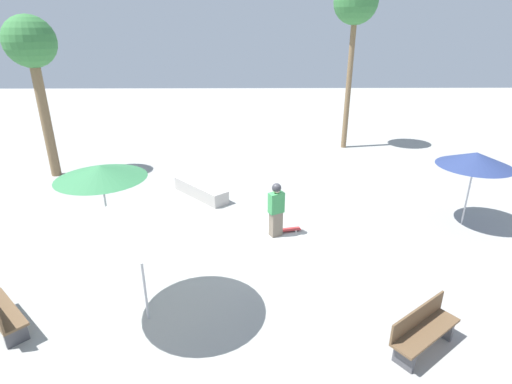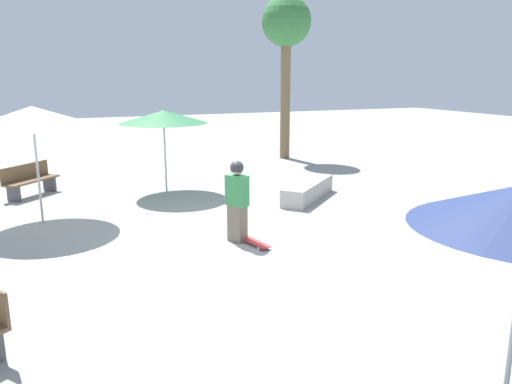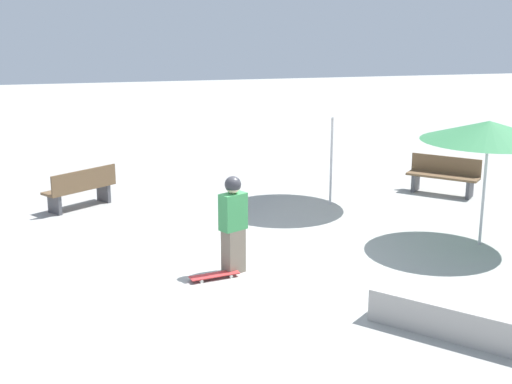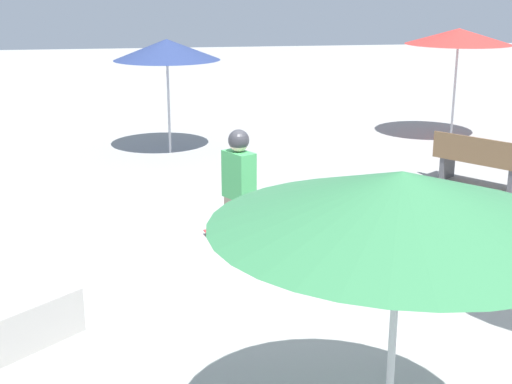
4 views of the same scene
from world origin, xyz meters
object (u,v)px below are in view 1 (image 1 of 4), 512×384
object	(u,v)px
skater_main	(276,208)
bench_near	(423,330)
skateboard	(287,230)
palm_tree_center_left	(356,6)
palm_tree_far_back	(31,49)
shade_umbrella_white	(136,217)
shade_umbrella_navy	(476,159)
shade_umbrella_green	(101,172)
concrete_ledge	(201,190)

from	to	relation	value
skater_main	bench_near	size ratio (longest dim) A/B	1.03
skateboard	bench_near	bearing A→B (deg)	-77.98
palm_tree_center_left	palm_tree_far_back	bearing A→B (deg)	-72.69
palm_tree_far_back	skateboard	bearing A→B (deg)	61.01
shade_umbrella_white	palm_tree_far_back	world-z (taller)	palm_tree_far_back
shade_umbrella_white	shade_umbrella_navy	bearing A→B (deg)	116.02
skater_main	palm_tree_center_left	size ratio (longest dim) A/B	0.21
shade_umbrella_white	bench_near	bearing A→B (deg)	80.32
shade_umbrella_green	shade_umbrella_navy	xyz separation A→B (m)	(-1.00, 10.27, -0.02)
shade_umbrella_navy	concrete_ledge	bearing A→B (deg)	-105.41
skater_main	palm_tree_far_back	world-z (taller)	palm_tree_far_back
bench_near	shade_umbrella_navy	xyz separation A→B (m)	(-5.04, 3.26, 1.63)
skater_main	skateboard	bearing A→B (deg)	3.31
skateboard	bench_near	distance (m)	5.08
skater_main	skateboard	xyz separation A→B (m)	(-0.22, 0.35, -0.80)
skateboard	shade_umbrella_green	size ratio (longest dim) A/B	0.35
shade_umbrella_green	concrete_ledge	bearing A→B (deg)	147.03
skater_main	shade_umbrella_white	xyz separation A→B (m)	(3.51, -2.81, 1.45)
concrete_ledge	palm_tree_far_back	size ratio (longest dim) A/B	0.37
skater_main	shade_umbrella_navy	distance (m)	5.85
skater_main	bench_near	xyz separation A→B (m)	(4.40, 2.43, -0.43)
bench_near	palm_tree_center_left	world-z (taller)	palm_tree_center_left
bench_near	concrete_ledge	bearing A→B (deg)	-92.66
skater_main	shade_umbrella_navy	bearing A→B (deg)	-22.43
concrete_ledge	shade_umbrella_green	world-z (taller)	shade_umbrella_green
concrete_ledge	palm_tree_center_left	distance (m)	10.79
skateboard	palm_tree_far_back	bearing A→B (deg)	138.84
skater_main	concrete_ledge	size ratio (longest dim) A/B	0.73
bench_near	skater_main	bearing A→B (deg)	-97.70
bench_near	palm_tree_far_back	xyz separation A→B (m)	(-9.56, -10.99, 4.37)
palm_tree_far_back	palm_tree_center_left	bearing A→B (deg)	107.31
skater_main	skateboard	size ratio (longest dim) A/B	1.93
shade_umbrella_white	concrete_ledge	bearing A→B (deg)	176.96
bench_near	shade_umbrella_white	world-z (taller)	shade_umbrella_white
palm_tree_far_back	palm_tree_center_left	distance (m)	13.15
skateboard	shade_umbrella_white	world-z (taller)	shade_umbrella_white
skateboard	shade_umbrella_green	bearing A→B (deg)	174.58
skateboard	shade_umbrella_white	size ratio (longest dim) A/B	0.32
skater_main	palm_tree_center_left	world-z (taller)	palm_tree_center_left
shade_umbrella_navy	palm_tree_center_left	xyz separation A→B (m)	(-8.40, -1.79, 4.34)
concrete_ledge	shade_umbrella_white	world-z (taller)	shade_umbrella_white
skateboard	shade_umbrella_white	xyz separation A→B (m)	(3.73, -3.16, 2.25)
skater_main	shade_umbrella_white	distance (m)	4.73
shade_umbrella_white	palm_tree_far_back	size ratio (longest dim) A/B	0.43
skater_main	bench_near	bearing A→B (deg)	-89.99
palm_tree_far_back	shade_umbrella_navy	bearing A→B (deg)	72.40
shade_umbrella_navy	palm_tree_far_back	size ratio (longest dim) A/B	0.38
shade_umbrella_navy	palm_tree_far_back	distance (m)	15.20
shade_umbrella_navy	palm_tree_center_left	world-z (taller)	palm_tree_center_left
bench_near	palm_tree_center_left	size ratio (longest dim) A/B	0.21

